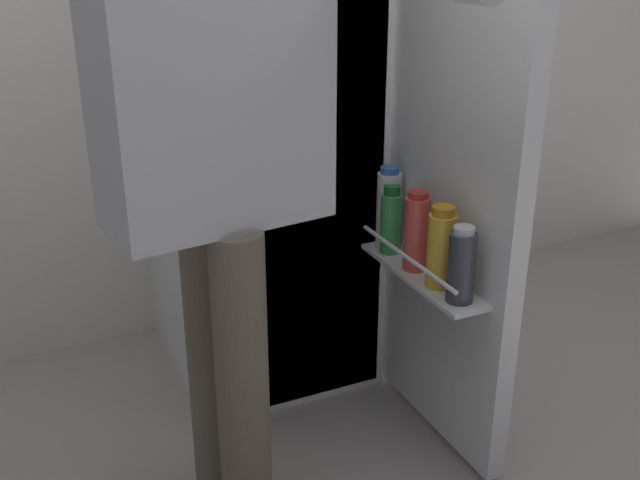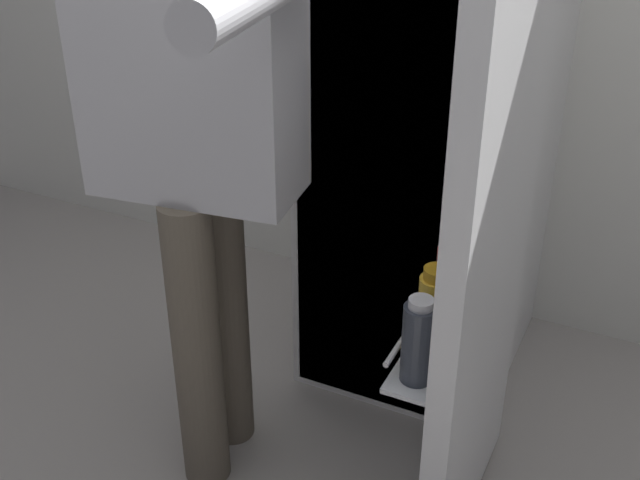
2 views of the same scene
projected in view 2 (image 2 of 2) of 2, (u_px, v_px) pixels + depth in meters
name	position (u px, v px, depth m)	size (l,w,h in m)	color
ground_plane	(347.00, 464.00, 2.16)	(5.16, 5.16, 0.00)	gray
refrigerator	(441.00, 99.00, 2.15)	(0.64, 1.22, 1.73)	white
person	(198.00, 121.00, 1.74)	(0.61, 0.73, 1.60)	#665B4C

